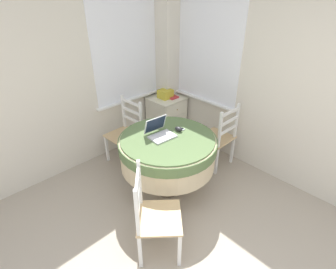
{
  "coord_description": "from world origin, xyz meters",
  "views": [
    {
      "loc": [
        -0.82,
        -0.5,
        2.34
      ],
      "look_at": [
        1.15,
        1.54,
        0.69
      ],
      "focal_mm": 28.0,
      "sensor_mm": 36.0,
      "label": 1
    }
  ],
  "objects_px": {
    "dining_chair_near_back_window": "(126,133)",
    "dining_chair_camera_near": "(154,216)",
    "storage_box": "(165,94)",
    "cell_phone": "(180,129)",
    "computer_mouse": "(179,129)",
    "round_dining_table": "(168,150)",
    "laptop": "(160,132)",
    "corner_cabinet": "(167,117)",
    "dining_chair_near_right_window": "(219,138)",
    "book_on_cabinet": "(171,96)"
  },
  "relations": [
    {
      "from": "dining_chair_camera_near",
      "to": "round_dining_table",
      "type": "bearing_deg",
      "value": 38.08
    },
    {
      "from": "cell_phone",
      "to": "corner_cabinet",
      "type": "relative_size",
      "value": 0.16
    },
    {
      "from": "round_dining_table",
      "to": "laptop",
      "type": "xyz_separation_m",
      "value": [
        -0.04,
        0.09,
        0.22
      ]
    },
    {
      "from": "dining_chair_near_right_window",
      "to": "corner_cabinet",
      "type": "bearing_deg",
      "value": 87.55
    },
    {
      "from": "computer_mouse",
      "to": "cell_phone",
      "type": "bearing_deg",
      "value": 21.89
    },
    {
      "from": "dining_chair_near_back_window",
      "to": "book_on_cabinet",
      "type": "relative_size",
      "value": 4.42
    },
    {
      "from": "round_dining_table",
      "to": "computer_mouse",
      "type": "height_order",
      "value": "computer_mouse"
    },
    {
      "from": "dining_chair_near_right_window",
      "to": "storage_box",
      "type": "bearing_deg",
      "value": 88.43
    },
    {
      "from": "computer_mouse",
      "to": "book_on_cabinet",
      "type": "distance_m",
      "value": 1.25
    },
    {
      "from": "round_dining_table",
      "to": "dining_chair_near_right_window",
      "type": "height_order",
      "value": "dining_chair_near_right_window"
    },
    {
      "from": "round_dining_table",
      "to": "cell_phone",
      "type": "xyz_separation_m",
      "value": [
        0.26,
        0.04,
        0.18
      ]
    },
    {
      "from": "laptop",
      "to": "dining_chair_camera_near",
      "type": "relative_size",
      "value": 0.33
    },
    {
      "from": "dining_chair_near_right_window",
      "to": "book_on_cabinet",
      "type": "distance_m",
      "value": 1.11
    },
    {
      "from": "laptop",
      "to": "corner_cabinet",
      "type": "height_order",
      "value": "laptop"
    },
    {
      "from": "dining_chair_camera_near",
      "to": "corner_cabinet",
      "type": "distance_m",
      "value": 2.27
    },
    {
      "from": "laptop",
      "to": "dining_chair_near_right_window",
      "type": "bearing_deg",
      "value": -12.11
    },
    {
      "from": "dining_chair_camera_near",
      "to": "storage_box",
      "type": "relative_size",
      "value": 4.67
    },
    {
      "from": "computer_mouse",
      "to": "laptop",
      "type": "bearing_deg",
      "value": 162.75
    },
    {
      "from": "corner_cabinet",
      "to": "dining_chair_camera_near",
      "type": "bearing_deg",
      "value": -136.59
    },
    {
      "from": "storage_box",
      "to": "dining_chair_near_right_window",
      "type": "bearing_deg",
      "value": -91.57
    },
    {
      "from": "round_dining_table",
      "to": "dining_chair_camera_near",
      "type": "xyz_separation_m",
      "value": [
        -0.71,
        -0.56,
        -0.15
      ]
    },
    {
      "from": "cell_phone",
      "to": "dining_chair_near_back_window",
      "type": "height_order",
      "value": "dining_chair_near_back_window"
    },
    {
      "from": "round_dining_table",
      "to": "cell_phone",
      "type": "bearing_deg",
      "value": 8.94
    },
    {
      "from": "dining_chair_near_right_window",
      "to": "dining_chair_camera_near",
      "type": "height_order",
      "value": "same"
    },
    {
      "from": "computer_mouse",
      "to": "corner_cabinet",
      "type": "bearing_deg",
      "value": 53.18
    },
    {
      "from": "cell_phone",
      "to": "storage_box",
      "type": "distance_m",
      "value": 1.18
    },
    {
      "from": "dining_chair_near_right_window",
      "to": "dining_chair_camera_near",
      "type": "xyz_separation_m",
      "value": [
        -1.6,
        -0.45,
        0.0
      ]
    },
    {
      "from": "round_dining_table",
      "to": "laptop",
      "type": "height_order",
      "value": "laptop"
    },
    {
      "from": "laptop",
      "to": "dining_chair_camera_near",
      "type": "height_order",
      "value": "laptop"
    },
    {
      "from": "computer_mouse",
      "to": "dining_chair_camera_near",
      "type": "height_order",
      "value": "dining_chair_camera_near"
    },
    {
      "from": "dining_chair_near_back_window",
      "to": "book_on_cabinet",
      "type": "distance_m",
      "value": 1.02
    },
    {
      "from": "computer_mouse",
      "to": "dining_chair_near_right_window",
      "type": "distance_m",
      "value": 0.78
    },
    {
      "from": "book_on_cabinet",
      "to": "laptop",
      "type": "bearing_deg",
      "value": -140.13
    },
    {
      "from": "storage_box",
      "to": "cell_phone",
      "type": "bearing_deg",
      "value": -124.42
    },
    {
      "from": "dining_chair_near_right_window",
      "to": "corner_cabinet",
      "type": "xyz_separation_m",
      "value": [
        0.05,
        1.11,
        -0.09
      ]
    },
    {
      "from": "dining_chair_camera_near",
      "to": "book_on_cabinet",
      "type": "distance_m",
      "value": 2.31
    },
    {
      "from": "computer_mouse",
      "to": "cell_phone",
      "type": "relative_size",
      "value": 0.91
    },
    {
      "from": "computer_mouse",
      "to": "cell_phone",
      "type": "distance_m",
      "value": 0.06
    },
    {
      "from": "dining_chair_near_right_window",
      "to": "book_on_cabinet",
      "type": "bearing_deg",
      "value": 83.92
    },
    {
      "from": "dining_chair_near_back_window",
      "to": "dining_chair_camera_near",
      "type": "xyz_separation_m",
      "value": [
        -0.73,
        -1.45,
        0.0
      ]
    },
    {
      "from": "computer_mouse",
      "to": "dining_chair_camera_near",
      "type": "bearing_deg",
      "value": -147.78
    },
    {
      "from": "round_dining_table",
      "to": "storage_box",
      "type": "bearing_deg",
      "value": 47.68
    },
    {
      "from": "laptop",
      "to": "computer_mouse",
      "type": "xyz_separation_m",
      "value": [
        0.24,
        -0.07,
        -0.02
      ]
    },
    {
      "from": "dining_chair_near_right_window",
      "to": "storage_box",
      "type": "distance_m",
      "value": 1.17
    },
    {
      "from": "dining_chair_camera_near",
      "to": "cell_phone",
      "type": "bearing_deg",
      "value": 31.7
    },
    {
      "from": "dining_chair_near_back_window",
      "to": "storage_box",
      "type": "height_order",
      "value": "dining_chair_near_back_window"
    },
    {
      "from": "corner_cabinet",
      "to": "dining_chair_near_back_window",
      "type": "bearing_deg",
      "value": -173.26
    },
    {
      "from": "dining_chair_near_back_window",
      "to": "dining_chair_camera_near",
      "type": "height_order",
      "value": "same"
    },
    {
      "from": "book_on_cabinet",
      "to": "round_dining_table",
      "type": "bearing_deg",
      "value": -136.2
    },
    {
      "from": "cell_phone",
      "to": "dining_chair_near_right_window",
      "type": "xyz_separation_m",
      "value": [
        0.64,
        -0.15,
        -0.33
      ]
    }
  ]
}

